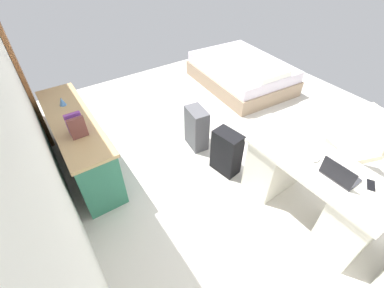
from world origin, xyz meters
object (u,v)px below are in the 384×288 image
(credenza, at_px, (80,144))
(suitcase_spare_grey, at_px, (197,128))
(cell_phone_near_laptop, at_px, (371,185))
(suitcase_black, at_px, (226,152))
(computer_mouse, at_px, (316,159))
(bed, at_px, (242,73))
(desk, at_px, (310,188))
(office_chair, at_px, (356,150))
(laptop, at_px, (339,175))
(figurine_small, at_px, (62,101))

(credenza, distance_m, suitcase_spare_grey, 1.55)
(credenza, xyz_separation_m, cell_phone_near_laptop, (-2.51, -1.98, 0.35))
(suitcase_black, relative_size, computer_mouse, 6.08)
(credenza, distance_m, bed, 3.32)
(bed, height_order, suitcase_black, suitcase_black)
(desk, distance_m, computer_mouse, 0.38)
(suitcase_black, height_order, suitcase_spare_grey, suitcase_spare_grey)
(credenza, relative_size, suitcase_black, 2.96)
(office_chair, distance_m, computer_mouse, 0.99)
(bed, bearing_deg, computer_mouse, 151.22)
(bed, bearing_deg, cell_phone_near_laptop, 157.34)
(desk, relative_size, computer_mouse, 14.57)
(cell_phone_near_laptop, bearing_deg, desk, -11.56)
(bed, relative_size, suitcase_black, 3.27)
(laptop, bearing_deg, office_chair, -75.37)
(office_chair, distance_m, laptop, 1.07)
(computer_mouse, bearing_deg, suitcase_black, 17.98)
(credenza, height_order, bed, credenza)
(suitcase_black, bearing_deg, computer_mouse, -169.71)
(office_chair, xyz_separation_m, figurine_small, (2.38, 2.78, 0.42))
(office_chair, relative_size, bed, 0.47)
(bed, distance_m, computer_mouse, 3.00)
(suitcase_spare_grey, distance_m, figurine_small, 1.77)
(suitcase_black, height_order, cell_phone_near_laptop, cell_phone_near_laptop)
(desk, xyz_separation_m, credenza, (2.09, 1.83, 0.01))
(desk, xyz_separation_m, office_chair, (0.06, -0.94, 0.03))
(computer_mouse, relative_size, figurine_small, 0.91)
(cell_phone_near_laptop, height_order, figurine_small, figurine_small)
(laptop, bearing_deg, desk, -7.71)
(cell_phone_near_laptop, bearing_deg, credenza, 7.37)
(credenza, bearing_deg, cell_phone_near_laptop, -141.74)
(suitcase_black, height_order, laptop, laptop)
(bed, distance_m, figurine_small, 3.33)
(office_chair, height_order, credenza, office_chair)
(desk, distance_m, credenza, 2.78)
(suitcase_spare_grey, bearing_deg, figurine_small, 68.79)
(desk, height_order, suitcase_spare_grey, desk)
(laptop, relative_size, computer_mouse, 3.16)
(desk, xyz_separation_m, computer_mouse, (0.06, -0.01, 0.37))
(office_chair, distance_m, suitcase_spare_grey, 2.04)
(suitcase_spare_grey, bearing_deg, computer_mouse, -159.37)
(credenza, relative_size, bed, 0.90)
(desk, distance_m, laptop, 0.45)
(laptop, height_order, computer_mouse, laptop)
(credenza, bearing_deg, suitcase_black, -125.91)
(suitcase_black, bearing_deg, desk, -171.27)
(desk, height_order, figurine_small, figurine_small)
(suitcase_black, relative_size, figurine_small, 5.53)
(credenza, xyz_separation_m, figurine_small, (0.35, 0.00, 0.45))
(cell_phone_near_laptop, bearing_deg, figurine_small, 3.85)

